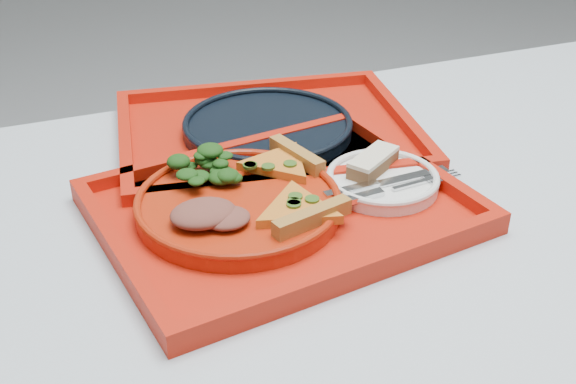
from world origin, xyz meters
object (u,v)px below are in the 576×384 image
object	(u,v)px
tray_far	(268,136)
dinner_plate	(238,207)
dessert_bar	(373,162)
tray_main	(282,212)
navy_plate	(268,128)

from	to	relation	value
tray_far	dinner_plate	xyz separation A→B (m)	(-0.11, -0.20, 0.02)
dessert_bar	dinner_plate	bearing A→B (deg)	151.41
tray_main	tray_far	xyz separation A→B (m)	(0.06, 0.21, 0.00)
dinner_plate	dessert_bar	distance (m)	0.20
tray_main	navy_plate	size ratio (longest dim) A/B	1.73
tray_far	dessert_bar	size ratio (longest dim) A/B	5.01
navy_plate	dessert_bar	bearing A→B (deg)	-65.83
tray_far	navy_plate	distance (m)	0.01
tray_main	dinner_plate	bearing A→B (deg)	161.59
dinner_plate	navy_plate	world-z (taller)	dinner_plate
tray_main	dinner_plate	world-z (taller)	dinner_plate
navy_plate	dessert_bar	distance (m)	0.21
dinner_plate	dessert_bar	xyz separation A→B (m)	(0.20, 0.02, 0.02)
tray_far	dessert_bar	distance (m)	0.21
tray_far	dessert_bar	world-z (taller)	dessert_bar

